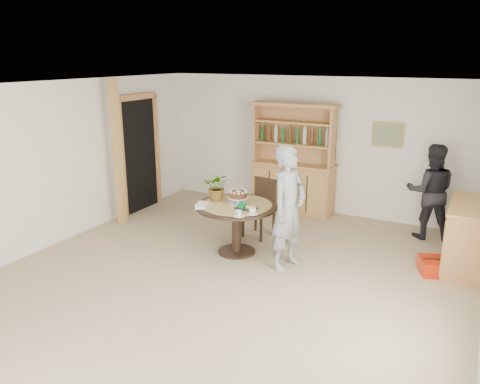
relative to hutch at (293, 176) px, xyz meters
name	(u,v)px	position (x,y,z in m)	size (l,w,h in m)	color
ground	(221,285)	(0.30, -3.24, -0.69)	(7.00, 7.00, 0.00)	tan
room_shell	(220,153)	(0.30, -3.23, 1.05)	(6.04, 7.04, 2.52)	white
doorway	(138,152)	(-2.63, -1.24, 0.42)	(0.13, 1.10, 2.18)	black
pine_post	(118,154)	(-2.40, -2.04, 0.56)	(0.12, 0.12, 2.50)	tan
hutch	(293,176)	(0.00, 0.00, 0.00)	(1.62, 0.54, 2.04)	#B67F4D
sideboard	(467,236)	(3.04, -1.24, -0.22)	(0.54, 1.26, 0.94)	#B67F4D
dining_table	(237,214)	(-0.01, -2.23, -0.08)	(1.20, 1.20, 0.76)	black
dining_chair	(261,204)	(0.00, -1.40, -0.15)	(0.48, 0.48, 0.95)	black
birthday_cake	(238,195)	(-0.01, -2.18, 0.19)	(0.30, 0.30, 0.20)	white
flower_vase	(217,187)	(-0.36, -2.18, 0.28)	(0.38, 0.33, 0.42)	#3F7233
gift_tray	(246,207)	(0.20, -2.36, 0.10)	(0.30, 0.20, 0.08)	black
coffee_cup_a	(253,211)	(0.39, -2.51, 0.11)	(0.15, 0.15, 0.09)	silver
coffee_cup_b	(239,214)	(0.27, -2.68, 0.11)	(0.15, 0.15, 0.08)	silver
napkins	(201,205)	(-0.42, -2.54, 0.09)	(0.24, 0.33, 0.03)	white
teen_boy	(288,208)	(0.84, -2.33, 0.17)	(0.63, 0.41, 1.72)	gray
adult_person	(430,192)	(2.42, -0.24, 0.08)	(0.75, 0.58, 1.54)	black
red_suitcase	(443,267)	(2.80, -1.55, -0.59)	(0.70, 0.59, 0.21)	red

